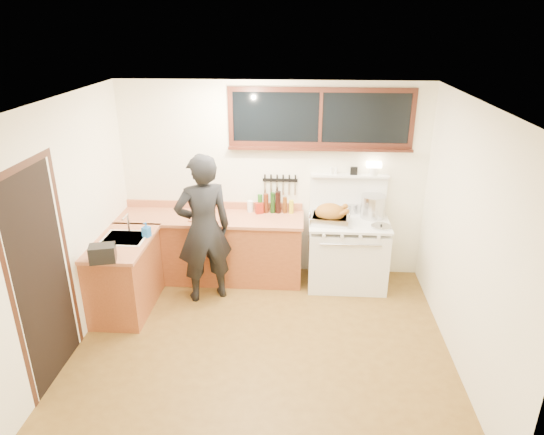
# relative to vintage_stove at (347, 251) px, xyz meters

# --- Properties ---
(ground_plane) EXTENTS (4.00, 3.50, 0.02)m
(ground_plane) POSITION_rel_vintage_stove_xyz_m (-1.00, -1.41, -0.48)
(ground_plane) COLOR brown
(room_shell) EXTENTS (4.10, 3.60, 2.65)m
(room_shell) POSITION_rel_vintage_stove_xyz_m (-1.00, -1.41, 1.18)
(room_shell) COLOR white
(room_shell) RESTS_ON ground
(counter_back) EXTENTS (2.44, 0.64, 1.00)m
(counter_back) POSITION_rel_vintage_stove_xyz_m (-1.80, 0.04, -0.01)
(counter_back) COLOR brown
(counter_back) RESTS_ON ground
(counter_left) EXTENTS (0.64, 1.09, 0.90)m
(counter_left) POSITION_rel_vintage_stove_xyz_m (-2.70, -0.79, -0.02)
(counter_left) COLOR brown
(counter_left) RESTS_ON ground
(sink_unit) EXTENTS (0.50, 0.45, 0.37)m
(sink_unit) POSITION_rel_vintage_stove_xyz_m (-2.68, -0.71, 0.38)
(sink_unit) COLOR white
(sink_unit) RESTS_ON counter_left
(vintage_stove) EXTENTS (1.02, 0.74, 1.60)m
(vintage_stove) POSITION_rel_vintage_stove_xyz_m (0.00, 0.00, 0.00)
(vintage_stove) COLOR white
(vintage_stove) RESTS_ON ground
(back_window) EXTENTS (2.32, 0.13, 0.77)m
(back_window) POSITION_rel_vintage_stove_xyz_m (-0.40, 0.31, 1.60)
(back_window) COLOR black
(back_window) RESTS_ON room_shell
(left_doorway) EXTENTS (0.02, 1.04, 2.17)m
(left_doorway) POSITION_rel_vintage_stove_xyz_m (-2.99, -1.96, 0.62)
(left_doorway) COLOR black
(left_doorway) RESTS_ON ground
(knife_strip) EXTENTS (0.46, 0.03, 0.28)m
(knife_strip) POSITION_rel_vintage_stove_xyz_m (-0.90, 0.32, 0.84)
(knife_strip) COLOR black
(knife_strip) RESTS_ON room_shell
(man) EXTENTS (0.81, 0.70, 1.88)m
(man) POSITION_rel_vintage_stove_xyz_m (-1.78, -0.47, 0.47)
(man) COLOR black
(man) RESTS_ON ground
(soap_bottle) EXTENTS (0.10, 0.11, 0.18)m
(soap_bottle) POSITION_rel_vintage_stove_xyz_m (-2.43, -0.64, 0.52)
(soap_bottle) COLOR blue
(soap_bottle) RESTS_ON counter_left
(toaster) EXTENTS (0.31, 0.25, 0.18)m
(toaster) POSITION_rel_vintage_stove_xyz_m (-2.70, -1.29, 0.52)
(toaster) COLOR black
(toaster) RESTS_ON counter_left
(cutting_board) EXTENTS (0.46, 0.40, 0.14)m
(cutting_board) POSITION_rel_vintage_stove_xyz_m (-1.82, -0.09, 0.48)
(cutting_board) COLOR #BF714B
(cutting_board) RESTS_ON counter_back
(roast_turkey) EXTENTS (0.52, 0.41, 0.26)m
(roast_turkey) POSITION_rel_vintage_stove_xyz_m (-0.25, -0.08, 0.54)
(roast_turkey) COLOR silver
(roast_turkey) RESTS_ON vintage_stove
(stockpot) EXTENTS (0.39, 0.39, 0.30)m
(stockpot) POSITION_rel_vintage_stove_xyz_m (0.31, 0.15, 0.58)
(stockpot) COLOR silver
(stockpot) RESTS_ON vintage_stove
(saucepan) EXTENTS (0.22, 0.30, 0.13)m
(saucepan) POSITION_rel_vintage_stove_xyz_m (0.05, 0.29, 0.50)
(saucepan) COLOR silver
(saucepan) RESTS_ON vintage_stove
(pot_lid) EXTENTS (0.28, 0.28, 0.04)m
(pot_lid) POSITION_rel_vintage_stove_xyz_m (0.38, -0.19, 0.44)
(pot_lid) COLOR silver
(pot_lid) RESTS_ON vintage_stove
(coffee_tin) EXTENTS (0.12, 0.11, 0.15)m
(coffee_tin) POSITION_rel_vintage_stove_xyz_m (-1.17, 0.19, 0.51)
(coffee_tin) COLOR maroon
(coffee_tin) RESTS_ON counter_back
(pitcher) EXTENTS (0.09, 0.09, 0.15)m
(pitcher) POSITION_rel_vintage_stove_xyz_m (-1.29, 0.24, 0.51)
(pitcher) COLOR white
(pitcher) RESTS_ON counter_back
(bottle_cluster) EXTENTS (0.47, 0.07, 0.30)m
(bottle_cluster) POSITION_rel_vintage_stove_xyz_m (-0.97, 0.22, 0.56)
(bottle_cluster) COLOR black
(bottle_cluster) RESTS_ON counter_back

